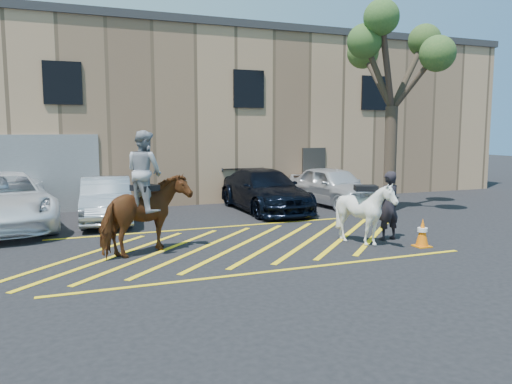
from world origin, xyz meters
name	(u,v)px	position (x,y,z in m)	size (l,w,h in m)	color
ground	(236,243)	(0.00, 0.00, 0.00)	(90.00, 90.00, 0.00)	black
car_white_pickup	(1,201)	(-5.92, 4.47, 0.84)	(2.79, 6.04, 1.68)	white
car_silver_sedan	(106,199)	(-2.87, 4.52, 0.72)	(1.52, 4.36, 1.44)	#979DA5
car_blue_suv	(265,190)	(2.76, 4.67, 0.76)	(2.12, 5.22, 1.51)	black
car_white_suv	(333,186)	(5.75, 4.87, 0.77)	(1.81, 4.51, 1.54)	silver
handler	(388,206)	(3.95, -1.12, 0.93)	(0.68, 0.45, 1.86)	black
warehouse	(152,115)	(-0.01, 11.99, 3.65)	(32.42, 10.20, 7.30)	tan
hatching_zone	(240,245)	(0.00, -0.30, 0.01)	(12.60, 5.12, 0.01)	yellow
mounted_bay	(145,205)	(-2.38, -0.32, 1.19)	(2.44, 1.99, 2.94)	#602C16
saddled_white	(365,213)	(3.04, -1.39, 0.83)	(1.82, 1.91, 1.66)	silver
traffic_cone	(422,233)	(4.27, -2.14, 0.37)	(0.39, 0.39, 0.73)	orange
tree	(393,52)	(6.95, 2.92, 5.69)	(3.99, 4.37, 7.31)	#483B2B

